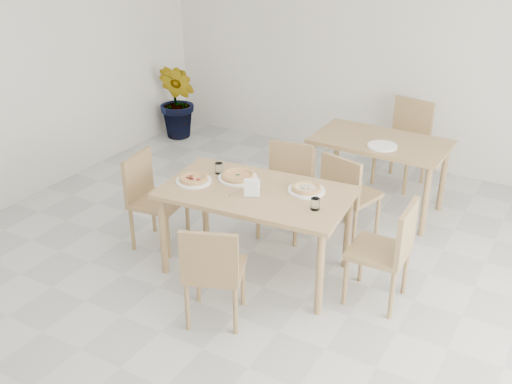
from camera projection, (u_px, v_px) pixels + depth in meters
The scene contains 21 objects.
main_table at pixel (256, 200), 4.85m from camera, with size 1.59×1.00×0.75m.
chair_south at pixel (213, 268), 4.28m from camera, with size 0.54×0.54×0.83m.
chair_north at pixel (286, 183), 5.56m from camera, with size 0.48×0.48×0.85m.
chair_west at pixel (150, 194), 5.34m from camera, with size 0.48×0.48×0.86m.
chair_east at pixel (390, 247), 4.51m from camera, with size 0.44×0.44×0.86m.
plate_margherita at pixel (238, 178), 5.01m from camera, with size 0.33×0.33×0.02m, color white.
plate_mushroom at pixel (306, 190), 4.80m from camera, with size 0.30×0.30×0.02m, color white.
plate_pepperoni at pixel (194, 181), 4.96m from camera, with size 0.30×0.30×0.02m, color white.
pizza_margherita at pixel (238, 176), 5.00m from camera, with size 0.36×0.36×0.03m.
pizza_mushroom at pixel (306, 188), 4.79m from camera, with size 0.30×0.30×0.03m.
pizza_pepperoni at pixel (194, 178), 4.95m from camera, with size 0.27×0.27×0.03m.
tumbler_a at pixel (315, 204), 4.50m from camera, with size 0.07×0.07×0.09m, color white.
tumbler_b at pixel (219, 168), 5.10m from camera, with size 0.07×0.07×0.09m, color white.
napkin_holder at pixel (252, 189), 4.69m from camera, with size 0.15×0.11×0.15m.
fork_a at pixel (235, 193), 4.77m from camera, with size 0.01×0.16×0.01m, color silver.
fork_b at pixel (258, 193), 4.77m from camera, with size 0.02×0.18×0.01m, color silver.
second_table at pixel (380, 149), 5.88m from camera, with size 1.31×0.76×0.75m.
chair_back_s at pixel (347, 191), 5.39m from camera, with size 0.51×0.51×0.85m.
chair_back_n at pixel (406, 136), 6.53m from camera, with size 0.54×0.54×0.93m.
plate_empty at pixel (382, 146), 5.67m from camera, with size 0.28×0.28×0.02m, color white.
potted_plant at pixel (179, 101), 7.77m from camera, with size 0.56×0.45×1.01m, color #1F6821.
Camera 1 is at (1.99, -3.11, 2.85)m, focal length 42.00 mm.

